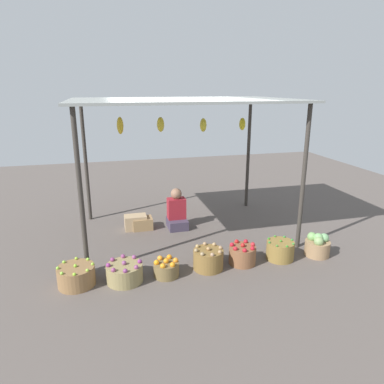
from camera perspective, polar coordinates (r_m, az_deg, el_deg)
ground_plane at (r=6.66m, az=-1.27°, el=-6.43°), size 14.00×14.00×0.00m
market_stall_structure at (r=6.13m, az=-1.46°, el=13.41°), size 3.75×2.53×2.43m
vendor_person at (r=6.75m, az=-2.50°, el=-3.40°), size 0.36×0.44×0.78m
basket_limes at (r=5.18m, az=-18.31°, el=-12.82°), size 0.51×0.51×0.31m
basket_purple_onions at (r=5.10m, az=-10.90°, el=-12.75°), size 0.51×0.51×0.31m
basket_oranges at (r=5.17m, az=-4.20°, el=-12.30°), size 0.37×0.37×0.27m
basket_potatoes at (r=5.33m, az=2.67°, el=-10.84°), size 0.45×0.45×0.35m
basket_red_apples at (r=5.52m, az=8.21°, el=-10.04°), size 0.41×0.41×0.34m
basket_green_chilies at (r=5.77m, az=14.15°, el=-9.17°), size 0.43×0.43×0.32m
basket_cabbages at (r=6.05m, az=19.75°, el=-8.21°), size 0.39×0.39×0.38m
wooden_crate_near_vendor at (r=6.80m, az=-8.06°, el=-5.06°), size 0.37×0.29×0.22m
wooden_crate_stacked_rear at (r=6.80m, az=-9.16°, el=-4.89°), size 0.41×0.27×0.28m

